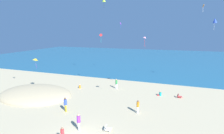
{
  "coord_description": "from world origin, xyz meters",
  "views": [
    {
      "loc": [
        5.97,
        -9.57,
        8.88
      ],
      "look_at": [
        0.0,
        8.43,
        4.78
      ],
      "focal_mm": 25.22,
      "sensor_mm": 36.0,
      "label": 1
    }
  ],
  "objects_px": {
    "person_6": "(79,121)",
    "person_1": "(65,104)",
    "person_3": "(80,87)",
    "kite_lime": "(104,0)",
    "person_5": "(160,94)",
    "kite_pink": "(145,37)",
    "kite_yellow": "(36,59)",
    "person_2": "(138,106)",
    "kite_red": "(101,36)",
    "beach_chair_mid_beach": "(107,128)",
    "kite_purple": "(121,24)",
    "kite_orange": "(203,6)",
    "kite_blue": "(215,20)",
    "person_0": "(62,134)",
    "person_4": "(116,83)",
    "beach_chair_far_left": "(179,96)"
  },
  "relations": [
    {
      "from": "person_6",
      "to": "person_1",
      "type": "bearing_deg",
      "value": 105.2
    },
    {
      "from": "person_3",
      "to": "person_1",
      "type": "bearing_deg",
      "value": 146.6
    },
    {
      "from": "kite_lime",
      "to": "person_5",
      "type": "bearing_deg",
      "value": -30.58
    },
    {
      "from": "person_6",
      "to": "kite_pink",
      "type": "height_order",
      "value": "kite_pink"
    },
    {
      "from": "person_3",
      "to": "kite_yellow",
      "type": "bearing_deg",
      "value": 75.5
    },
    {
      "from": "kite_yellow",
      "to": "person_3",
      "type": "bearing_deg",
      "value": 37.15
    },
    {
      "from": "person_2",
      "to": "person_5",
      "type": "relative_size",
      "value": 2.15
    },
    {
      "from": "person_1",
      "to": "kite_red",
      "type": "relative_size",
      "value": 1.22
    },
    {
      "from": "beach_chair_mid_beach",
      "to": "kite_lime",
      "type": "distance_m",
      "value": 23.29
    },
    {
      "from": "beach_chair_mid_beach",
      "to": "kite_red",
      "type": "height_order",
      "value": "kite_red"
    },
    {
      "from": "beach_chair_mid_beach",
      "to": "kite_yellow",
      "type": "bearing_deg",
      "value": 152.46
    },
    {
      "from": "person_3",
      "to": "kite_purple",
      "type": "xyz_separation_m",
      "value": [
        3.78,
        11.22,
        10.55
      ]
    },
    {
      "from": "beach_chair_mid_beach",
      "to": "person_1",
      "type": "distance_m",
      "value": 6.15
    },
    {
      "from": "kite_yellow",
      "to": "kite_orange",
      "type": "xyz_separation_m",
      "value": [
        22.99,
        10.85,
        7.83
      ]
    },
    {
      "from": "person_3",
      "to": "kite_orange",
      "type": "distance_m",
      "value": 23.25
    },
    {
      "from": "person_2",
      "to": "person_5",
      "type": "bearing_deg",
      "value": -84.38
    },
    {
      "from": "person_5",
      "to": "kite_yellow",
      "type": "relative_size",
      "value": 0.46
    },
    {
      "from": "kite_purple",
      "to": "kite_pink",
      "type": "height_order",
      "value": "kite_purple"
    },
    {
      "from": "person_2",
      "to": "person_3",
      "type": "xyz_separation_m",
      "value": [
        -10.41,
        5.25,
        -0.64
      ]
    },
    {
      "from": "kite_blue",
      "to": "kite_purple",
      "type": "bearing_deg",
      "value": 168.66
    },
    {
      "from": "person_0",
      "to": "kite_purple",
      "type": "xyz_separation_m",
      "value": [
        -1.59,
        23.38,
        9.96
      ]
    },
    {
      "from": "person_6",
      "to": "kite_lime",
      "type": "distance_m",
      "value": 22.82
    },
    {
      "from": "beach_chair_mid_beach",
      "to": "kite_blue",
      "type": "bearing_deg",
      "value": 51.98
    },
    {
      "from": "person_4",
      "to": "person_5",
      "type": "distance_m",
      "value": 6.95
    },
    {
      "from": "person_4",
      "to": "person_3",
      "type": "bearing_deg",
      "value": 100.6
    },
    {
      "from": "person_1",
      "to": "person_4",
      "type": "distance_m",
      "value": 9.8
    },
    {
      "from": "person_5",
      "to": "kite_pink",
      "type": "relative_size",
      "value": 0.47
    },
    {
      "from": "beach_chair_far_left",
      "to": "kite_yellow",
      "type": "distance_m",
      "value": 21.19
    },
    {
      "from": "person_5",
      "to": "person_1",
      "type": "bearing_deg",
      "value": 32.81
    },
    {
      "from": "person_0",
      "to": "kite_orange",
      "type": "xyz_separation_m",
      "value": [
        12.75,
        19.31,
        12.12
      ]
    },
    {
      "from": "person_1",
      "to": "kite_purple",
      "type": "distance_m",
      "value": 21.21
    },
    {
      "from": "beach_chair_mid_beach",
      "to": "person_2",
      "type": "bearing_deg",
      "value": 59.36
    },
    {
      "from": "person_1",
      "to": "person_2",
      "type": "height_order",
      "value": "person_1"
    },
    {
      "from": "kite_purple",
      "to": "kite_orange",
      "type": "relative_size",
      "value": 1.01
    },
    {
      "from": "kite_red",
      "to": "kite_pink",
      "type": "height_order",
      "value": "kite_red"
    },
    {
      "from": "beach_chair_far_left",
      "to": "kite_lime",
      "type": "relative_size",
      "value": 0.35
    },
    {
      "from": "person_4",
      "to": "kite_pink",
      "type": "distance_m",
      "value": 8.52
    },
    {
      "from": "person_0",
      "to": "beach_chair_far_left",
      "type": "bearing_deg",
      "value": 6.43
    },
    {
      "from": "person_6",
      "to": "kite_yellow",
      "type": "xyz_separation_m",
      "value": [
        -10.64,
        6.53,
        4.15
      ]
    },
    {
      "from": "person_6",
      "to": "kite_orange",
      "type": "distance_m",
      "value": 24.45
    },
    {
      "from": "person_1",
      "to": "kite_yellow",
      "type": "height_order",
      "value": "kite_yellow"
    },
    {
      "from": "kite_blue",
      "to": "kite_orange",
      "type": "height_order",
      "value": "kite_orange"
    },
    {
      "from": "beach_chair_mid_beach",
      "to": "person_6",
      "type": "bearing_deg",
      "value": -167.26
    },
    {
      "from": "person_0",
      "to": "kite_orange",
      "type": "distance_m",
      "value": 26.12
    },
    {
      "from": "kite_lime",
      "to": "kite_purple",
      "type": "relative_size",
      "value": 1.56
    },
    {
      "from": "person_4",
      "to": "kite_pink",
      "type": "xyz_separation_m",
      "value": [
        4.33,
        -0.4,
        7.32
      ]
    },
    {
      "from": "person_5",
      "to": "person_6",
      "type": "relative_size",
      "value": 0.43
    },
    {
      "from": "beach_chair_mid_beach",
      "to": "person_0",
      "type": "distance_m",
      "value": 4.0
    },
    {
      "from": "person_1",
      "to": "person_5",
      "type": "distance_m",
      "value": 13.18
    },
    {
      "from": "person_1",
      "to": "person_2",
      "type": "distance_m",
      "value": 8.25
    }
  ]
}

